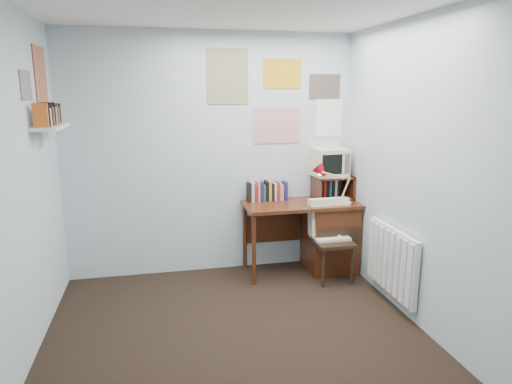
# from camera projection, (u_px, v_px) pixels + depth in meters

# --- Properties ---
(ground) EXTENTS (3.50, 3.50, 0.00)m
(ground) POSITION_uv_depth(u_px,v_px,m) (244.00, 357.00, 3.35)
(ground) COLOR black
(ground) RESTS_ON ground
(back_wall) EXTENTS (3.00, 0.02, 2.50)m
(back_wall) POSITION_uv_depth(u_px,v_px,m) (212.00, 155.00, 4.74)
(back_wall) COLOR silver
(back_wall) RESTS_ON ground
(left_wall) EXTENTS (0.02, 3.50, 2.50)m
(left_wall) POSITION_uv_depth(u_px,v_px,m) (0.00, 203.00, 2.76)
(left_wall) COLOR silver
(left_wall) RESTS_ON ground
(right_wall) EXTENTS (0.02, 3.50, 2.50)m
(right_wall) POSITION_uv_depth(u_px,v_px,m) (441.00, 182.00, 3.39)
(right_wall) COLOR silver
(right_wall) RESTS_ON ground
(desk) EXTENTS (1.20, 0.55, 0.76)m
(desk) POSITION_uv_depth(u_px,v_px,m) (324.00, 233.00, 4.92)
(desk) COLOR #4F2412
(desk) RESTS_ON ground
(desk_chair) EXTENTS (0.42, 0.40, 0.81)m
(desk_chair) POSITION_uv_depth(u_px,v_px,m) (333.00, 242.00, 4.62)
(desk_chair) COLOR black
(desk_chair) RESTS_ON ground
(desk_lamp) EXTENTS (0.30, 0.27, 0.37)m
(desk_lamp) POSITION_uv_depth(u_px,v_px,m) (347.00, 187.00, 4.65)
(desk_lamp) COLOR #B60C13
(desk_lamp) RESTS_ON desk
(tv_riser) EXTENTS (0.40, 0.30, 0.25)m
(tv_riser) POSITION_uv_depth(u_px,v_px,m) (333.00, 187.00, 4.94)
(tv_riser) COLOR #4F2412
(tv_riser) RESTS_ON desk
(crt_tv) EXTENTS (0.36, 0.34, 0.33)m
(crt_tv) POSITION_uv_depth(u_px,v_px,m) (329.00, 161.00, 4.89)
(crt_tv) COLOR beige
(crt_tv) RESTS_ON tv_riser
(book_row) EXTENTS (0.60, 0.14, 0.22)m
(book_row) POSITION_uv_depth(u_px,v_px,m) (275.00, 190.00, 4.88)
(book_row) COLOR #4F2412
(book_row) RESTS_ON desk
(radiator) EXTENTS (0.09, 0.80, 0.60)m
(radiator) POSITION_uv_depth(u_px,v_px,m) (392.00, 261.00, 4.09)
(radiator) COLOR white
(radiator) RESTS_ON right_wall
(wall_shelf) EXTENTS (0.20, 0.62, 0.24)m
(wall_shelf) POSITION_uv_depth(u_px,v_px,m) (51.00, 127.00, 3.75)
(wall_shelf) COLOR white
(wall_shelf) RESTS_ON left_wall
(posters_back) EXTENTS (1.20, 0.01, 0.90)m
(posters_back) POSITION_uv_depth(u_px,v_px,m) (277.00, 96.00, 4.75)
(posters_back) COLOR white
(posters_back) RESTS_ON back_wall
(posters_left) EXTENTS (0.01, 0.70, 0.60)m
(posters_left) POSITION_uv_depth(u_px,v_px,m) (34.00, 79.00, 3.65)
(posters_left) COLOR white
(posters_left) RESTS_ON left_wall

